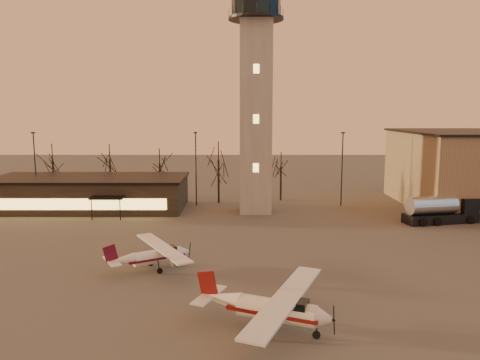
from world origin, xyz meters
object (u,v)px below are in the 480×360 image
object	(u,v)px
fuel_truck	(440,212)
cessna_rear	(159,258)
terminal	(90,193)
control_tower	(256,84)
cessna_front	(279,314)

from	to	relation	value
fuel_truck	cessna_rear	bearing A→B (deg)	-163.84
terminal	cessna_rear	xyz separation A→B (m)	(13.35, -24.22, -1.24)
control_tower	cessna_front	bearing A→B (deg)	-89.40
cessna_front	control_tower	bearing A→B (deg)	113.34
control_tower	terminal	xyz separation A→B (m)	(-21.99, 1.98, -14.17)
cessna_rear	fuel_truck	xyz separation A→B (m)	(30.13, 16.23, 0.36)
control_tower	terminal	distance (m)	26.24
cessna_front	cessna_rear	xyz separation A→B (m)	(-9.00, 11.14, -0.17)
control_tower	fuel_truck	xyz separation A→B (m)	(21.49, -6.01, -15.05)
control_tower	cessna_rear	bearing A→B (deg)	-111.25
cessna_front	cessna_rear	bearing A→B (deg)	151.66
terminal	fuel_truck	world-z (taller)	terminal
cessna_front	fuel_truck	bearing A→B (deg)	75.06
terminal	cessna_front	bearing A→B (deg)	-57.71
fuel_truck	terminal	bearing A→B (deg)	157.44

